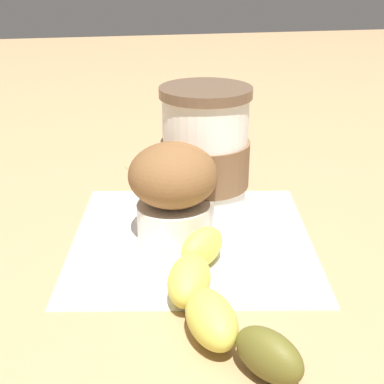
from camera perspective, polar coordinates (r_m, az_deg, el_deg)
name	(u,v)px	position (r m, az deg, el deg)	size (l,w,h in m)	color
ground_plane	(192,240)	(0.54, 0.00, -5.09)	(3.00, 3.00, 0.00)	tan
paper_napkin	(192,239)	(0.54, 0.00, -5.02)	(0.24, 0.24, 0.00)	white
coffee_cup	(205,155)	(0.56, 1.41, 3.98)	(0.09, 0.09, 0.14)	white
muffin	(173,188)	(0.52, -2.02, 0.41)	(0.09, 0.09, 0.10)	white
banana	(211,296)	(0.42, 2.07, -11.04)	(0.21, 0.09, 0.03)	#D6CC4C
wooden_stirrer	(146,179)	(0.68, -4.96, 1.34)	(0.11, 0.01, 0.00)	tan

